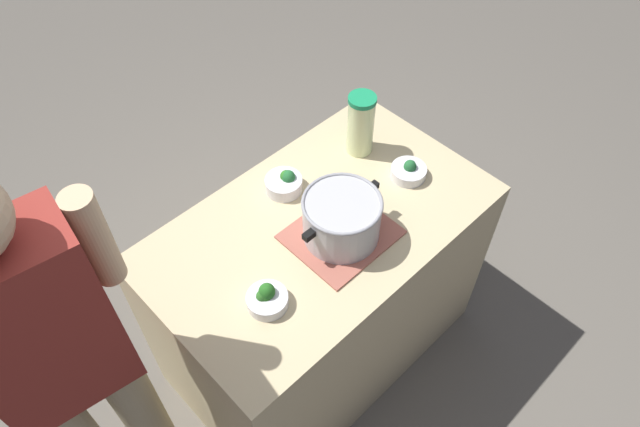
{
  "coord_description": "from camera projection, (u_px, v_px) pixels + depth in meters",
  "views": [
    {
      "loc": [
        0.89,
        0.91,
        2.48
      ],
      "look_at": [
        0.0,
        0.0,
        0.94
      ],
      "focal_mm": 33.05,
      "sensor_mm": 36.0,
      "label": 1
    }
  ],
  "objects": [
    {
      "name": "lemonade_pitcher",
      "position": [
        361.0,
        124.0,
        2.17
      ],
      "size": [
        0.1,
        0.1,
        0.25
      ],
      "color": "#E2F2AB",
      "rests_on": "counter_slab"
    },
    {
      "name": "broccoli_bowl_front",
      "position": [
        284.0,
        183.0,
        2.11
      ],
      "size": [
        0.14,
        0.14,
        0.08
      ],
      "color": "silver",
      "rests_on": "counter_slab"
    },
    {
      "name": "ground_plane",
      "position": [
        320.0,
        343.0,
        2.72
      ],
      "size": [
        8.0,
        8.0,
        0.0
      ],
      "primitive_type": "plane",
      "color": "#6A6459"
    },
    {
      "name": "dish_cloth",
      "position": [
        341.0,
        234.0,
        2.0
      ],
      "size": [
        0.34,
        0.3,
        0.01
      ],
      "primitive_type": "cube",
      "color": "#B06150",
      "rests_on": "counter_slab"
    },
    {
      "name": "counter_slab",
      "position": [
        320.0,
        291.0,
        2.38
      ],
      "size": [
        1.23,
        0.73,
        0.89
      ],
      "primitive_type": "cube",
      "color": "#D0BC8D",
      "rests_on": "ground_plane"
    },
    {
      "name": "broccoli_bowl_back",
      "position": [
        409.0,
        171.0,
        2.16
      ],
      "size": [
        0.13,
        0.13,
        0.07
      ],
      "color": "silver",
      "rests_on": "counter_slab"
    },
    {
      "name": "person_cook",
      "position": [
        71.0,
        372.0,
        1.62
      ],
      "size": [
        0.5,
        0.25,
        1.71
      ],
      "color": "tan",
      "rests_on": "ground_plane"
    },
    {
      "name": "cooking_pot",
      "position": [
        342.0,
        218.0,
        1.93
      ],
      "size": [
        0.33,
        0.26,
        0.17
      ],
      "color": "#B7B7BC",
      "rests_on": "dish_cloth"
    },
    {
      "name": "broccoli_bowl_center",
      "position": [
        267.0,
        298.0,
        1.81
      ],
      "size": [
        0.13,
        0.13,
        0.08
      ],
      "color": "silver",
      "rests_on": "counter_slab"
    }
  ]
}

